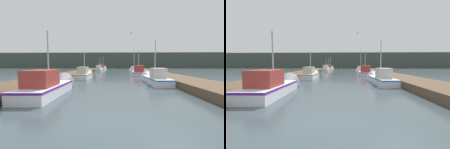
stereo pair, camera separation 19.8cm
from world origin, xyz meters
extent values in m
plane|color=#38474C|center=(0.00, 0.00, 0.00)|extent=(200.00, 200.00, 0.00)
cube|color=brown|center=(-6.10, 16.00, 0.25)|extent=(2.98, 40.00, 0.49)
cube|color=brown|center=(6.10, 16.00, 0.25)|extent=(2.98, 40.00, 0.49)
cube|color=#424C42|center=(0.00, 60.62, 2.96)|extent=(120.00, 16.00, 5.91)
cube|color=silver|center=(-3.61, 3.82, 0.30)|extent=(1.74, 4.59, 0.59)
cube|color=#581D94|center=(-3.61, 3.82, 0.53)|extent=(1.77, 4.62, 0.10)
cone|color=silver|center=(-3.69, 6.54, 0.30)|extent=(1.55, 0.93, 1.52)
cube|color=#99332D|center=(-3.59, 3.25, 1.01)|extent=(1.33, 1.81, 0.85)
cylinder|color=#B2B2B7|center=(-3.62, 4.16, 2.10)|extent=(0.08, 0.08, 3.02)
cube|color=silver|center=(3.67, 8.75, 0.29)|extent=(1.55, 4.80, 0.58)
cube|color=#217DD3|center=(3.67, 8.75, 0.52)|extent=(1.58, 4.83, 0.10)
cone|color=silver|center=(3.56, 11.60, 0.29)|extent=(1.35, 1.00, 1.31)
cube|color=silver|center=(3.69, 8.15, 0.98)|extent=(1.12, 1.39, 0.81)
cylinder|color=#B2B2B7|center=(3.65, 9.10, 2.18)|extent=(0.08, 0.08, 3.22)
cube|color=silver|center=(-3.57, 13.08, 0.30)|extent=(1.48, 4.21, 0.60)
cube|color=#A87E2D|center=(-3.57, 13.08, 0.54)|extent=(1.52, 4.24, 0.10)
cone|color=silver|center=(-3.64, 15.65, 0.30)|extent=(1.33, 0.99, 1.31)
cube|color=#B2AD9E|center=(-3.56, 12.56, 0.99)|extent=(1.02, 1.73, 0.79)
cylinder|color=#B2B2B7|center=(-3.58, 13.39, 1.93)|extent=(0.08, 0.08, 2.66)
cube|color=silver|center=(3.56, 18.28, 0.27)|extent=(2.16, 4.39, 0.53)
cube|color=purple|center=(3.56, 18.28, 0.47)|extent=(2.19, 4.42, 0.10)
cone|color=silver|center=(3.79, 20.91, 0.27)|extent=(1.79, 1.18, 1.70)
cube|color=#99332D|center=(3.51, 17.75, 1.00)|extent=(1.48, 1.54, 0.94)
cylinder|color=#B2B2B7|center=(3.59, 18.60, 2.12)|extent=(0.08, 0.08, 3.19)
cube|color=silver|center=(3.52, 23.81, 0.26)|extent=(1.60, 3.63, 0.52)
cube|color=purple|center=(3.52, 23.81, 0.46)|extent=(1.63, 3.66, 0.10)
cone|color=silver|center=(3.51, 26.08, 0.26)|extent=(1.51, 0.94, 1.50)
cube|color=silver|center=(3.52, 23.35, 0.89)|extent=(1.25, 1.26, 0.74)
cylinder|color=#B2B2B7|center=(3.52, 24.08, 2.49)|extent=(0.08, 0.08, 3.93)
cube|color=silver|center=(-3.53, 27.68, 0.24)|extent=(1.45, 3.82, 0.49)
cube|color=#1961A3|center=(-3.53, 27.68, 0.43)|extent=(1.48, 3.85, 0.10)
cone|color=silver|center=(-3.48, 29.96, 0.24)|extent=(1.31, 0.80, 1.29)
cube|color=silver|center=(-3.54, 27.21, 0.95)|extent=(1.01, 1.49, 0.92)
cylinder|color=#B2B2B7|center=(-3.52, 27.97, 1.67)|extent=(0.08, 0.08, 2.36)
cube|color=silver|center=(-3.60, 32.86, 0.34)|extent=(2.03, 5.25, 0.68)
cube|color=#1E991C|center=(-3.60, 32.86, 0.62)|extent=(2.07, 5.28, 0.10)
cone|color=silver|center=(-3.80, 36.02, 0.34)|extent=(1.69, 1.29, 1.62)
cube|color=#99332D|center=(-3.55, 32.21, 1.16)|extent=(1.42, 2.17, 0.95)
cylinder|color=#B2B2B7|center=(-3.62, 33.24, 1.88)|extent=(0.08, 0.08, 2.40)
cube|color=silver|center=(-3.52, 37.58, 0.28)|extent=(1.59, 3.69, 0.55)
cube|color=#AE1D1D|center=(-3.52, 37.58, 0.49)|extent=(1.62, 3.72, 0.10)
cone|color=silver|center=(-3.40, 39.80, 0.28)|extent=(1.37, 0.90, 1.33)
cube|color=#387A42|center=(-3.54, 37.12, 0.93)|extent=(0.94, 1.54, 0.77)
cylinder|color=#B2B2B7|center=(-3.50, 37.85, 2.22)|extent=(0.08, 0.08, 3.33)
cylinder|color=#473523|center=(-4.66, 17.95, 0.48)|extent=(0.21, 0.21, 0.96)
cylinder|color=silver|center=(-4.66, 17.95, 0.98)|extent=(0.24, 0.24, 0.04)
cylinder|color=#473523|center=(4.50, 34.26, 0.65)|extent=(0.28, 0.28, 1.29)
cylinder|color=silver|center=(4.50, 34.26, 1.31)|extent=(0.32, 0.32, 0.04)
cylinder|color=#473523|center=(-4.74, 16.86, 0.57)|extent=(0.28, 0.28, 1.14)
cylinder|color=silver|center=(-4.74, 16.86, 1.16)|extent=(0.32, 0.32, 0.04)
sphere|color=#BF6513|center=(-0.60, 45.74, 0.13)|extent=(0.47, 0.47, 0.47)
cylinder|color=black|center=(-0.60, 45.74, 0.62)|extent=(0.06, 0.06, 0.50)
ellipsoid|color=white|center=(2.26, 16.86, 5.95)|extent=(0.29, 0.16, 0.12)
cube|color=gray|center=(2.25, 16.72, 5.97)|extent=(0.14, 0.28, 0.07)
cube|color=gray|center=(2.27, 17.00, 5.97)|extent=(0.14, 0.28, 0.07)
ellipsoid|color=white|center=(0.28, 26.12, 4.33)|extent=(0.31, 0.26, 0.12)
cube|color=gray|center=(0.22, 26.24, 4.35)|extent=(0.23, 0.30, 0.07)
cube|color=gray|center=(0.35, 26.00, 4.35)|extent=(0.23, 0.30, 0.07)
camera|label=1|loc=(0.28, -4.25, 1.77)|focal=24.00mm
camera|label=2|loc=(0.48, -4.24, 1.77)|focal=24.00mm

